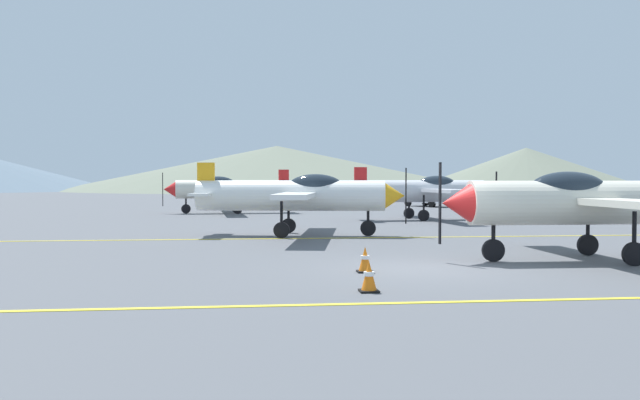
# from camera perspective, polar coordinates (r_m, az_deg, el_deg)

# --- Properties ---
(ground_plane) EXTENTS (400.00, 400.00, 0.00)m
(ground_plane) POSITION_cam_1_polar(r_m,az_deg,el_deg) (15.99, 8.82, -5.82)
(ground_plane) COLOR #54565B
(apron_line_near) EXTENTS (80.00, 0.16, 0.01)m
(apron_line_near) POSITION_cam_1_polar(r_m,az_deg,el_deg) (11.94, 14.29, -8.40)
(apron_line_near) COLOR yellow
(apron_line_near) RESTS_ON ground_plane
(apron_line_far) EXTENTS (80.00, 0.16, 0.01)m
(apron_line_far) POSITION_cam_1_polar(r_m,az_deg,el_deg) (24.04, 3.63, -3.25)
(apron_line_far) COLOR yellow
(apron_line_far) RESTS_ON ground_plane
(airplane_near) EXTENTS (7.93, 9.15, 2.75)m
(airplane_near) POSITION_cam_1_polar(r_m,az_deg,el_deg) (18.59, 22.20, -0.08)
(airplane_near) COLOR silver
(airplane_near) RESTS_ON ground_plane
(airplane_mid) EXTENTS (8.03, 9.19, 2.75)m
(airplane_mid) POSITION_cam_1_polar(r_m,az_deg,el_deg) (24.93, -1.83, 0.48)
(airplane_mid) COLOR white
(airplane_mid) RESTS_ON ground_plane
(airplane_far) EXTENTS (8.00, 9.19, 2.75)m
(airplane_far) POSITION_cam_1_polar(r_m,az_deg,el_deg) (35.28, 9.03, 0.83)
(airplane_far) COLOR silver
(airplane_far) RESTS_ON ground_plane
(airplane_back) EXTENTS (7.99, 9.19, 2.75)m
(airplane_back) POSITION_cam_1_polar(r_m,az_deg,el_deg) (42.12, -7.89, 0.98)
(airplane_back) COLOR silver
(airplane_back) RESTS_ON ground_plane
(car_sedan) EXTENTS (3.47, 4.66, 1.62)m
(car_sedan) POSITION_cam_1_polar(r_m,az_deg,el_deg) (52.69, 9.32, 0.36)
(car_sedan) COLOR white
(car_sedan) RESTS_ON ground_plane
(traffic_cone_front) EXTENTS (0.36, 0.36, 0.59)m
(traffic_cone_front) POSITION_cam_1_polar(r_m,az_deg,el_deg) (15.14, 3.88, -5.13)
(traffic_cone_front) COLOR black
(traffic_cone_front) RESTS_ON ground_plane
(traffic_cone_side) EXTENTS (0.36, 0.36, 0.59)m
(traffic_cone_side) POSITION_cam_1_polar(r_m,az_deg,el_deg) (12.52, 4.22, -6.57)
(traffic_cone_side) COLOR black
(traffic_cone_side) RESTS_ON ground_plane
(hill_centerleft) EXTENTS (88.07, 88.07, 9.19)m
(hill_centerleft) POSITION_cam_1_polar(r_m,az_deg,el_deg) (139.53, -3.71, 2.77)
(hill_centerleft) COLOR slate
(hill_centerleft) RESTS_ON ground_plane
(hill_centerright) EXTENTS (55.45, 55.45, 9.92)m
(hill_centerright) POSITION_cam_1_polar(r_m,az_deg,el_deg) (169.91, 17.24, 2.63)
(hill_centerright) COLOR slate
(hill_centerright) RESTS_ON ground_plane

